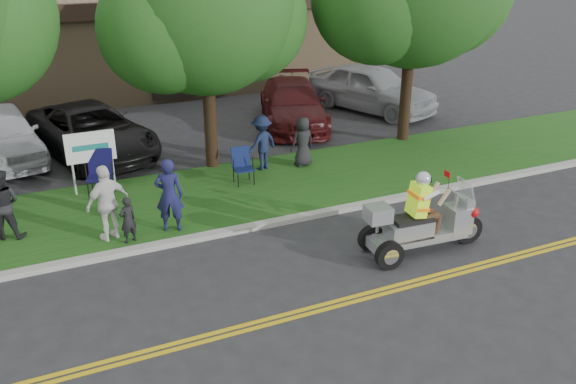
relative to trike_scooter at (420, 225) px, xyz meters
name	(u,v)px	position (x,y,z in m)	size (l,w,h in m)	color
ground	(303,296)	(-3.04, -0.53, -0.66)	(120.00, 120.00, 0.00)	#28282B
centerline_near	(317,312)	(-3.04, -1.11, -0.66)	(60.00, 0.10, 0.01)	gold
centerline_far	(313,307)	(-3.04, -0.95, -0.66)	(60.00, 0.10, 0.01)	gold
curb	(247,228)	(-3.04, 2.52, -0.60)	(60.00, 0.25, 0.12)	#A8A89E
grass_verge	(218,194)	(-3.04, 4.67, -0.61)	(60.00, 4.00, 0.10)	#195215
commercial_building	(162,36)	(-1.04, 18.44, 1.35)	(18.00, 8.20, 4.00)	#9E7F5B
tree_mid	(206,13)	(-2.48, 6.70, 3.77)	(5.88, 4.80, 7.05)	#332114
business_sign	(91,150)	(-5.94, 6.07, 0.60)	(1.25, 0.06, 1.75)	silver
trike_scooter	(420,225)	(0.00, 0.00, 0.00)	(2.89, 1.00, 1.89)	black
lawn_chair_a	(100,170)	(-5.79, 5.84, 0.12)	(0.80, 0.81, 1.19)	black
lawn_chair_b	(242,163)	(-2.18, 5.09, 0.00)	(0.54, 0.56, 0.98)	black
spectator_adult_left	(169,195)	(-4.66, 3.07, 0.31)	(0.63, 0.42, 1.74)	#1A1B48
spectator_adult_mid	(2,204)	(-8.11, 4.23, 0.25)	(0.78, 0.61, 1.61)	black
spectator_adult_right	(108,203)	(-6.00, 3.20, 0.32)	(1.02, 0.43, 1.74)	white
spectator_chair_a	(262,143)	(-1.31, 5.82, 0.23)	(1.02, 0.58, 1.57)	#151F3C
spectator_chair_b	(303,142)	(-0.13, 5.59, 0.17)	(0.71, 0.46, 1.46)	black
child_left	(128,220)	(-5.66, 2.87, -0.02)	(0.39, 0.26, 1.08)	black
parked_car_far_left	(2,134)	(-8.04, 9.99, 0.15)	(1.91, 4.75, 1.62)	silver
parked_car_mid	(91,131)	(-5.54, 9.31, 0.11)	(2.55, 5.52, 1.53)	black
parked_car_right	(293,104)	(1.46, 9.71, 0.10)	(2.12, 5.21, 1.51)	#451011
parked_car_far_right	(371,88)	(4.96, 10.13, 0.23)	(2.10, 5.23, 1.78)	#9B9EA2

